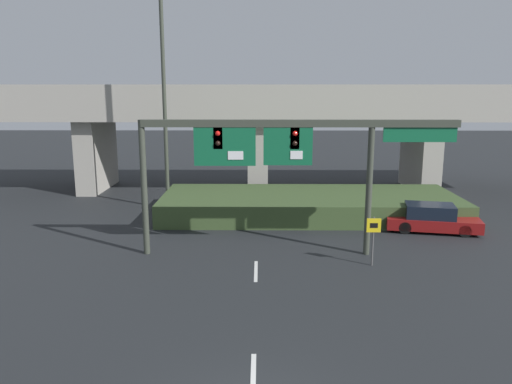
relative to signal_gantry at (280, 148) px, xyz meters
The scene contains 7 objects.
lane_markings 5.28m from the signal_gantry, 121.48° to the left, with size 0.14×25.81×0.01m.
signal_gantry is the anchor object (origin of this frame).
speed_limit_sign 5.45m from the signal_gantry, 20.80° to the right, with size 0.60×0.11×2.14m.
highway_light_pole_near 11.33m from the signal_gantry, 127.43° to the left, with size 0.70×0.36×14.57m.
overpass_bridge 15.03m from the signal_gantry, 94.00° to the left, with size 42.49×7.23×7.69m.
grass_embankment 8.56m from the signal_gantry, 74.03° to the left, with size 17.36×6.53×1.27m.
parked_sedan_near_right 9.98m from the signal_gantry, 24.82° to the left, with size 5.02×2.67×1.46m.
Camera 1 is at (0.18, -9.90, 7.46)m, focal length 35.00 mm.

